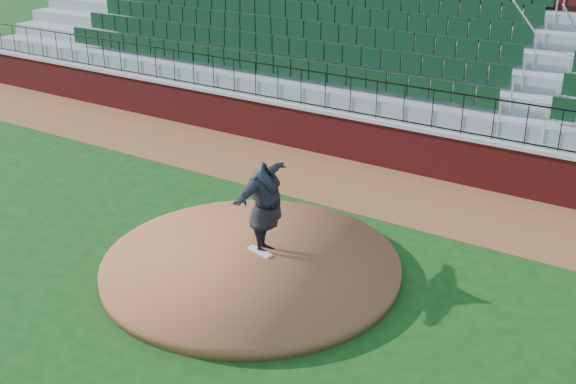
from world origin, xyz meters
name	(u,v)px	position (x,y,z in m)	size (l,w,h in m)	color
ground	(246,279)	(0.00, 0.00, 0.00)	(90.00, 90.00, 0.00)	#133E11
warning_track	(373,188)	(0.00, 5.40, 0.01)	(34.00, 3.20, 0.01)	brown
field_wall	(401,148)	(0.00, 7.00, 0.60)	(34.00, 0.35, 1.20)	maroon
wall_cap	(403,125)	(0.00, 7.00, 1.25)	(34.00, 0.45, 0.10)	#B7B7B7
wall_railing	(404,104)	(0.00, 7.00, 1.80)	(34.00, 0.05, 1.00)	black
seating_stands	(445,65)	(0.00, 9.72, 2.30)	(34.00, 5.10, 4.60)	gray
concourse_wall	(480,34)	(0.00, 12.52, 2.75)	(34.00, 0.50, 5.50)	maroon
pitchers_mound	(251,266)	(-0.09, 0.31, 0.12)	(5.87, 5.87, 0.25)	brown
pitching_rubber	(260,251)	(-0.13, 0.67, 0.27)	(0.60, 0.15, 0.04)	white
pitcher	(265,207)	(-0.08, 0.81, 1.20)	(2.33, 0.64, 1.90)	black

